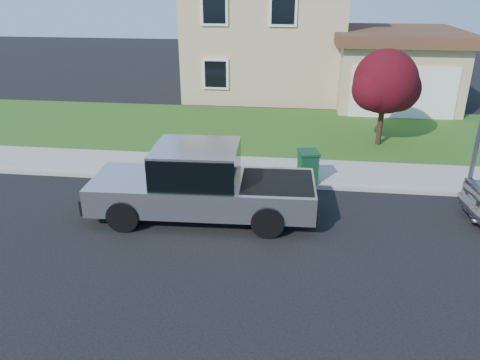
{
  "coord_description": "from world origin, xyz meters",
  "views": [
    {
      "loc": [
        1.86,
        -10.33,
        5.9
      ],
      "look_at": [
        0.51,
        0.47,
        1.2
      ],
      "focal_mm": 35.0,
      "sensor_mm": 36.0,
      "label": 1
    }
  ],
  "objects_px": {
    "woman": "(170,167)",
    "trash_bin": "(308,166)",
    "pickup_truck": "(202,185)",
    "ornamental_tree": "(386,85)"
  },
  "relations": [
    {
      "from": "woman",
      "to": "trash_bin",
      "type": "xyz_separation_m",
      "value": [
        4.02,
        1.09,
        -0.21
      ]
    },
    {
      "from": "woman",
      "to": "trash_bin",
      "type": "relative_size",
      "value": 1.86
    },
    {
      "from": "pickup_truck",
      "to": "ornamental_tree",
      "type": "xyz_separation_m",
      "value": [
        5.55,
        6.43,
        1.44
      ]
    },
    {
      "from": "trash_bin",
      "to": "woman",
      "type": "bearing_deg",
      "value": -176.9
    },
    {
      "from": "woman",
      "to": "ornamental_tree",
      "type": "relative_size",
      "value": 0.51
    },
    {
      "from": "ornamental_tree",
      "to": "trash_bin",
      "type": "xyz_separation_m",
      "value": [
        -2.75,
        -4.02,
        -1.72
      ]
    },
    {
      "from": "pickup_truck",
      "to": "woman",
      "type": "bearing_deg",
      "value": 130.17
    },
    {
      "from": "woman",
      "to": "pickup_truck",
      "type": "bearing_deg",
      "value": 115.98
    },
    {
      "from": "woman",
      "to": "ornamental_tree",
      "type": "bearing_deg",
      "value": -159.49
    },
    {
      "from": "woman",
      "to": "ornamental_tree",
      "type": "xyz_separation_m",
      "value": [
        6.76,
        5.1,
        1.51
      ]
    }
  ]
}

